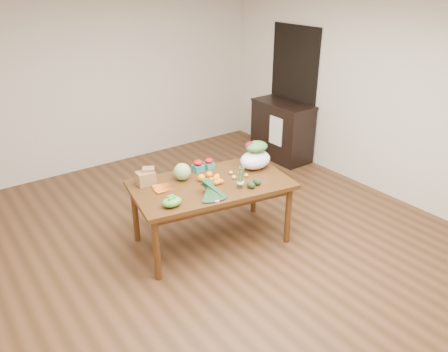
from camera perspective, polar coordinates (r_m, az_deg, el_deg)
floor at (r=5.11m, az=0.65°, el=-8.57°), size 6.00×6.00×0.00m
room_walls at (r=4.50m, az=0.73°, el=5.85°), size 5.02×6.02×2.70m
dining_table at (r=4.93m, az=-1.66°, el=-4.80°), size 1.84×1.23×0.75m
doorway_dark at (r=7.31m, az=8.97°, el=10.74°), size 0.02×1.00×2.10m
cabinet at (r=7.26m, az=7.58°, el=5.92°), size 0.52×1.02×0.94m
dish_towel at (r=6.97m, az=6.77°, el=5.85°), size 0.02×0.28×0.45m
paper_bag at (r=4.76m, az=-10.21°, el=-0.11°), size 0.28×0.25×0.18m
cabbage at (r=4.81m, az=-5.48°, el=0.57°), size 0.19×0.19×0.19m
strawberry_basket_a at (r=5.03m, az=-3.41°, el=1.23°), size 0.14×0.14×0.11m
strawberry_basket_b at (r=5.10m, az=-1.97°, el=1.55°), size 0.12×0.12×0.10m
orange_a at (r=4.78m, az=-2.96°, el=-0.24°), size 0.09×0.09×0.09m
orange_b at (r=4.86m, az=-1.94°, el=0.19°), size 0.07×0.07×0.07m
orange_c at (r=4.82m, az=-0.92°, el=-0.10°), size 0.07×0.07×0.07m
mandarin_cluster at (r=4.71m, az=-1.12°, el=-0.54°), size 0.21×0.21×0.09m
carrots at (r=4.67m, az=-7.86°, el=-1.50°), size 0.26×0.25×0.03m
snap_pea_bag at (r=4.31m, az=-6.81°, el=-3.36°), size 0.20×0.15×0.09m
kale_bunch at (r=4.41m, az=-1.46°, el=-1.98°), size 0.39×0.45×0.16m
asparagus_bundle at (r=4.60m, az=2.15°, el=-0.16°), size 0.10×0.13×0.26m
potato_a at (r=4.83m, az=1.32°, el=-0.16°), size 0.05×0.04×0.04m
potato_b at (r=4.81m, az=2.03°, el=-0.27°), size 0.06×0.05×0.05m
potato_c at (r=4.94m, az=2.10°, el=0.43°), size 0.06×0.05×0.05m
potato_d at (r=4.95m, az=0.91°, el=0.45°), size 0.05×0.04×0.04m
potato_e at (r=4.89m, az=2.94°, el=0.09°), size 0.05×0.04×0.04m
avocado_a at (r=4.64m, az=3.53°, el=-1.19°), size 0.10×0.12×0.07m
avocado_b at (r=4.71m, az=4.32°, el=-0.82°), size 0.09×0.12×0.07m
salad_bag at (r=5.06m, az=4.13°, el=2.57°), size 0.43×0.35×0.30m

